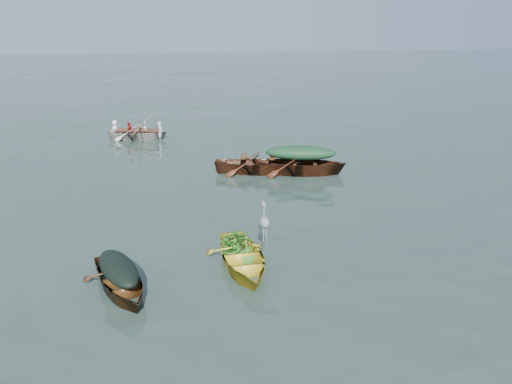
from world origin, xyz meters
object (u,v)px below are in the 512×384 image
rowed_boat (138,139)px  heron (265,228)px  green_tarp_boat (300,174)px  yellow_dinghy (242,268)px  dark_covered_boat (121,291)px  open_wooden_boat (258,173)px

rowed_boat → heron: 13.82m
green_tarp_boat → heron: 7.27m
yellow_dinghy → heron: bearing=5.2°
green_tarp_boat → heron: size_ratio=5.06×
dark_covered_boat → green_tarp_boat: size_ratio=0.70×
yellow_dinghy → rowed_boat: yellow_dinghy is taller
yellow_dinghy → heron: size_ratio=3.60×
open_wooden_boat → heron: size_ratio=4.79×
dark_covered_boat → rowed_boat: bearing=70.2°
rowed_boat → heron: heron is taller
yellow_dinghy → heron: 1.07m
yellow_dinghy → rowed_boat: bearing=98.4°
open_wooden_boat → heron: bearing=-174.3°
dark_covered_boat → green_tarp_boat: 9.40m
dark_covered_boat → rowed_boat: 13.98m
green_tarp_boat → open_wooden_boat: green_tarp_boat is taller
dark_covered_boat → open_wooden_boat: open_wooden_boat is taller
open_wooden_boat → heron: heron is taller
rowed_boat → open_wooden_boat: bearing=-132.0°
open_wooden_boat → rowed_boat: open_wooden_boat is taller
dark_covered_boat → heron: 3.42m
yellow_dinghy → heron: heron is taller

